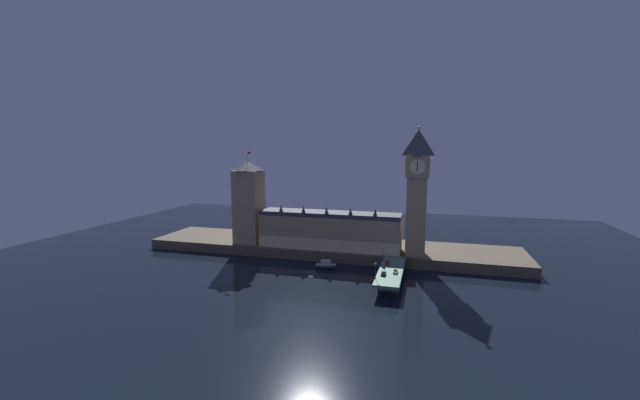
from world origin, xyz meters
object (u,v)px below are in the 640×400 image
Objects in this scene: boat_upstream at (326,265)px; car_northbound_trail at (384,274)px; clock_tower at (417,188)px; street_lamp_far at (383,252)px; street_lamp_near at (376,269)px; car_northbound_lead at (388,263)px; victoria_tower at (249,202)px; car_southbound_lead at (395,272)px.

car_northbound_trail is at bearing -33.20° from boat_upstream.
clock_tower is 38.50m from street_lamp_far.
clock_tower is 57.75m from street_lamp_near.
clock_tower is 43.54m from car_northbound_lead.
car_northbound_trail is at bearing -106.87° from clock_tower.
clock_tower is at bearing -1.45° from victoria_tower.
car_northbound_trail is at bearing -83.11° from street_lamp_far.
boat_upstream is (-29.56, -2.33, -8.99)m from street_lamp_far.
victoria_tower is 12.62× the size of car_northbound_trail.
victoria_tower reaches higher than street_lamp_near.
victoria_tower is 92.97m from car_northbound_lead.
boat_upstream is at bearing 173.46° from car_northbound_lead.
street_lamp_far is 30.98m from boat_upstream.
car_northbound_trail is 1.08× the size of car_southbound_lead.
street_lamp_far is (-15.09, -16.87, -31.15)m from clock_tower.
street_lamp_near reaches higher than car_northbound_trail.
car_southbound_lead is 0.57× the size of street_lamp_far.
street_lamp_near is at bearing -90.00° from street_lamp_far.
car_northbound_lead is at bearing 90.00° from car_northbound_trail.
car_northbound_trail is 24.00m from street_lamp_far.
car_northbound_trail is (0.00, -17.49, 0.02)m from car_northbound_lead.
car_southbound_lead is (4.89, -13.05, 0.02)m from car_northbound_lead.
car_northbound_lead is 33.03m from boat_upstream.
clock_tower is 9.56× the size of street_lamp_far.
car_northbound_trail is (86.30, -42.90, -23.45)m from victoria_tower.
car_northbound_trail is (-12.25, -40.40, -34.91)m from clock_tower.
car_northbound_trail is at bearing -26.43° from victoria_tower.
car_northbound_trail is 6.61m from car_southbound_lead.
street_lamp_far is 0.59× the size of boat_upstream.
victoria_tower reaches higher than car_northbound_lead.
clock_tower is 63.03m from boat_upstream.
clock_tower is 5.62× the size of boat_upstream.
victoria_tower is 99.19m from car_northbound_trail.
clock_tower is at bearing 48.18° from street_lamp_far.
victoria_tower is at bearing 163.59° from car_northbound_lead.
street_lamp_near is 0.60× the size of boat_upstream.
car_northbound_lead is 17.49m from car_northbound_trail.
victoria_tower is at bearing 149.68° from street_lamp_near.
car_southbound_lead reaches higher than car_northbound_lead.
clock_tower is 54.79m from car_northbound_trail.
car_southbound_lead is (91.18, -38.46, -23.46)m from victoria_tower.
street_lamp_far is at bearing 115.20° from car_northbound_lead.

